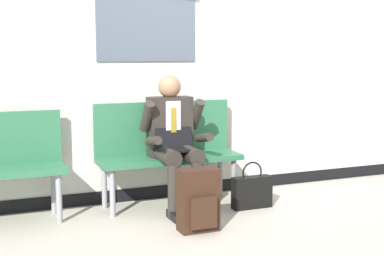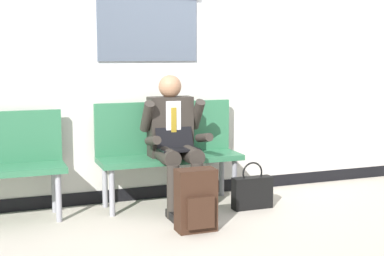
% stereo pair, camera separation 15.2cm
% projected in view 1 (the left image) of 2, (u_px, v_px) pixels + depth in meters
% --- Properties ---
extents(ground_plane, '(18.00, 18.00, 0.00)m').
position_uv_depth(ground_plane, '(207.00, 208.00, 5.02)').
color(ground_plane, '#B2A899').
extents(station_wall, '(5.26, 0.17, 2.68)m').
position_uv_depth(station_wall, '(183.00, 61.00, 5.36)').
color(station_wall, silver).
rests_on(station_wall, ground).
extents(bench_with_person, '(1.34, 0.42, 0.96)m').
position_uv_depth(bench_with_person, '(167.00, 146.00, 5.12)').
color(bench_with_person, '#2D6B47').
rests_on(bench_with_person, ground).
extents(person_seated, '(0.57, 0.70, 1.22)m').
position_uv_depth(person_seated, '(175.00, 139.00, 4.91)').
color(person_seated, '#2D2823').
rests_on(person_seated, ground).
extents(backpack, '(0.32, 0.21, 0.51)m').
position_uv_depth(backpack, '(199.00, 201.00, 4.34)').
color(backpack, '#331E14').
rests_on(backpack, ground).
extents(handbag, '(0.37, 0.11, 0.43)m').
position_uv_depth(handbag, '(252.00, 191.00, 5.01)').
color(handbag, black).
rests_on(handbag, ground).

